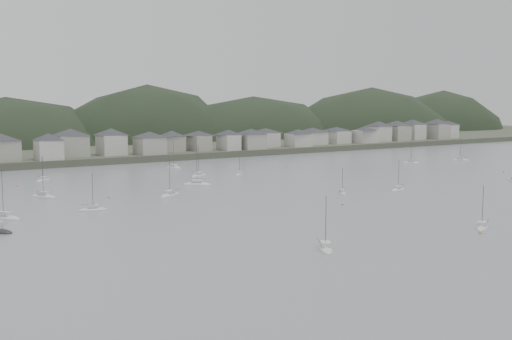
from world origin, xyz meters
TOP-DOWN VIEW (x-y plane):
  - ground at (0.00, 0.00)m, footprint 900.00×900.00m
  - far_shore_land at (0.00, 295.00)m, footprint 900.00×250.00m
  - forested_ridge at (4.83, 269.40)m, footprint 851.55×103.94m
  - waterfront_town at (50.59, 183.34)m, footprint 451.48×28.46m
  - sailboat_lead at (-49.15, 132.53)m, footprint 6.60×5.94m
  - moored_fleet at (-8.86, 69.71)m, footprint 242.96×170.06m
  - mooring_buoys at (-1.47, 53.68)m, footprint 199.39×141.00m

SIDE VIEW (x-z plane):
  - forested_ridge at x=4.83m, z-range -62.57..40.00m
  - ground at x=0.00m, z-range 0.00..0.00m
  - mooring_buoys at x=-1.47m, z-range -0.20..0.50m
  - moored_fleet at x=-8.86m, z-range -6.31..6.66m
  - sailboat_lead at x=-49.15m, z-range -4.45..4.82m
  - far_shore_land at x=0.00m, z-range 0.00..3.00m
  - waterfront_town at x=50.59m, z-range 2.20..15.12m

